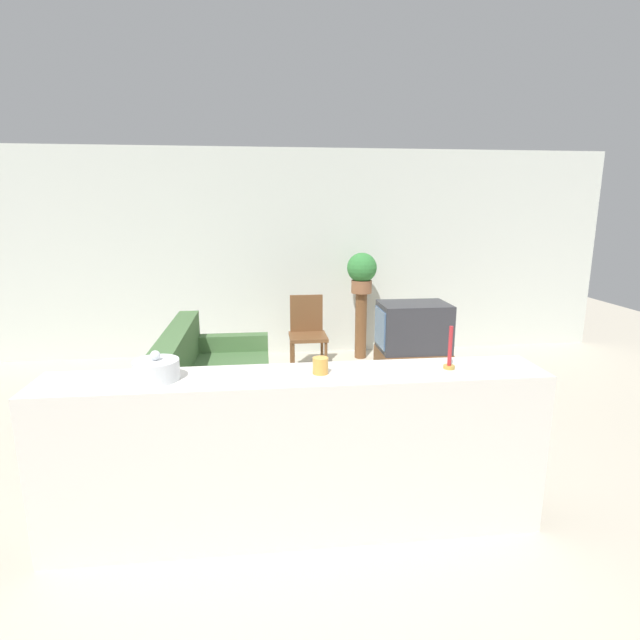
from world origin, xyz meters
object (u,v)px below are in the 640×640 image
(couch, at_px, (214,390))
(potted_plant, at_px, (362,271))
(decorative_bowl, at_px, (156,370))
(wooden_chair, at_px, (307,330))
(television, at_px, (413,327))

(couch, relative_size, potted_plant, 3.34)
(decorative_bowl, bearing_deg, potted_plant, 61.83)
(couch, distance_m, wooden_chair, 1.69)
(television, relative_size, decorative_bowl, 2.79)
(wooden_chair, xyz_separation_m, potted_plant, (0.75, 0.49, 0.64))
(couch, bearing_deg, wooden_chair, 53.69)
(couch, xyz_separation_m, television, (2.02, 0.47, 0.44))
(potted_plant, distance_m, decorative_bowl, 3.99)
(wooden_chair, relative_size, potted_plant, 1.78)
(potted_plant, bearing_deg, decorative_bowl, -118.17)
(wooden_chair, distance_m, decorative_bowl, 3.27)
(television, distance_m, potted_plant, 1.46)
(television, bearing_deg, couch, -166.92)
(wooden_chair, xyz_separation_m, decorative_bowl, (-1.13, -3.02, 0.55))
(couch, bearing_deg, potted_plant, 46.58)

